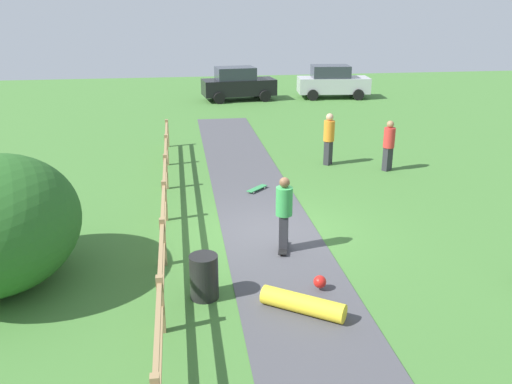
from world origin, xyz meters
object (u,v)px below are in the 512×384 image
at_px(skater_fallen, 304,302).
at_px(parked_car_silver, 333,82).
at_px(bystander_red, 389,143).
at_px(parked_car_black, 238,84).
at_px(skater_riding, 284,210).
at_px(trash_bin, 204,277).
at_px(skateboard_loose, 257,188).
at_px(bystander_orange, 329,136).

bearing_deg(skater_fallen, parked_car_silver, 72.66).
xyz_separation_m(bystander_red, parked_car_silver, (2.23, 14.50, 0.00)).
height_order(bystander_red, parked_car_black, parked_car_black).
bearing_deg(skater_riding, parked_car_black, 86.36).
xyz_separation_m(trash_bin, skateboard_loose, (1.94, 6.00, -0.36)).
height_order(skateboard_loose, parked_car_black, parked_car_black).
bearing_deg(trash_bin, bystander_orange, 60.07).
xyz_separation_m(skater_fallen, parked_car_silver, (7.11, 22.76, 0.76)).
height_order(trash_bin, parked_car_black, parked_car_black).
bearing_deg(bystander_orange, parked_car_silver, 73.31).
distance_m(bystander_red, parked_car_black, 14.90).
xyz_separation_m(skater_fallen, parked_car_black, (1.40, 22.75, 0.76)).
bearing_deg(skateboard_loose, bystander_red, 17.27).
bearing_deg(skateboard_loose, parked_car_silver, 66.41).
relative_size(skater_riding, parked_car_black, 0.41).
distance_m(bystander_orange, parked_car_black, 13.62).
xyz_separation_m(skateboard_loose, bystander_red, (4.74, 1.47, 0.87)).
relative_size(skater_riding, bystander_red, 1.03).
relative_size(bystander_red, parked_car_black, 0.40).
relative_size(skater_fallen, skateboard_loose, 2.16).
bearing_deg(bystander_red, bystander_orange, 151.80).
bearing_deg(skater_riding, bystander_orange, 66.17).
relative_size(trash_bin, parked_car_silver, 0.21).
xyz_separation_m(skateboard_loose, parked_car_silver, (6.98, 15.98, 0.87)).
bearing_deg(skater_riding, bystander_red, 49.95).
distance_m(trash_bin, parked_car_silver, 23.72).
bearing_deg(trash_bin, skater_fallen, -23.48).
height_order(skater_riding, bystander_red, skater_riding).
distance_m(skateboard_loose, bystander_red, 5.04).
height_order(skater_fallen, skateboard_loose, skater_fallen).
xyz_separation_m(trash_bin, skater_riding, (1.94, 1.82, 0.56)).
bearing_deg(bystander_orange, trash_bin, -119.93).
bearing_deg(bystander_orange, skateboard_loose, -139.99).
relative_size(trash_bin, bystander_orange, 0.49).
bearing_deg(skater_fallen, bystander_red, 59.45).
bearing_deg(skateboard_loose, bystander_orange, 40.01).
relative_size(bystander_red, parked_car_silver, 0.40).
height_order(trash_bin, bystander_orange, bystander_orange).
distance_m(trash_bin, skater_riding, 2.72).
xyz_separation_m(skater_riding, bystander_red, (4.75, 5.65, -0.05)).
xyz_separation_m(skater_fallen, bystander_orange, (3.05, 9.24, 0.82)).
xyz_separation_m(parked_car_black, parked_car_silver, (5.70, 0.01, 0.00)).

